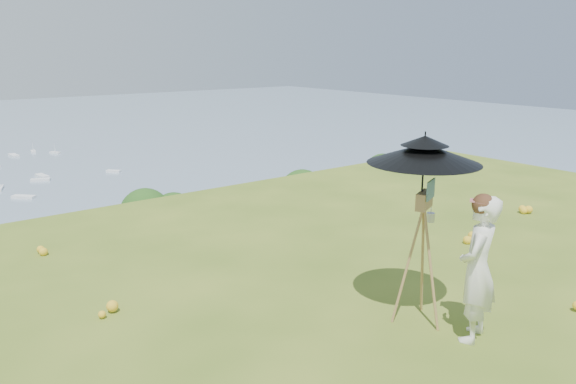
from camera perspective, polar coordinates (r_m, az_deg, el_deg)
ground at (r=7.77m, az=24.86°, el=-8.79°), size 14.00×14.00×0.00m
slope_trees at (r=42.63m, az=-25.69°, el=-11.99°), size 110.00×50.00×6.00m
wildflowers at (r=7.85m, az=23.30°, el=-7.90°), size 10.00×10.50×0.12m
painter at (r=5.92m, az=18.71°, el=-7.43°), size 0.64×0.54×1.51m
field_easel at (r=6.13m, az=13.36°, el=-5.97°), size 0.79×0.79×1.58m
sun_umbrella at (r=5.89m, az=13.58°, el=2.28°), size 1.48×1.48×0.77m
painter_cap at (r=5.71m, az=19.28°, el=-0.75°), size 0.31×0.32×0.10m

